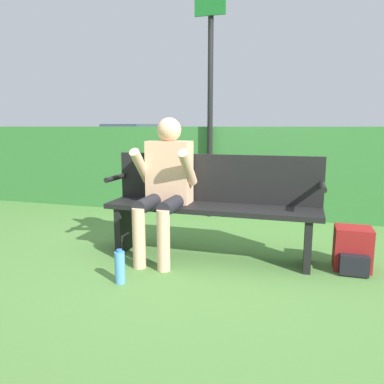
% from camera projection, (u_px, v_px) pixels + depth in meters
% --- Properties ---
extents(ground_plane, '(40.00, 40.00, 0.00)m').
position_uv_depth(ground_plane, '(210.00, 257.00, 3.49)').
color(ground_plane, '#4C7A38').
extents(hedge_back, '(12.00, 0.39, 1.20)m').
position_uv_depth(hedge_back, '(243.00, 171.00, 5.12)').
color(hedge_back, '#337033').
rests_on(hedge_back, ground).
extents(park_bench, '(1.96, 0.42, 0.94)m').
position_uv_depth(park_bench, '(213.00, 203.00, 3.46)').
color(park_bench, black).
rests_on(park_bench, ground).
extents(person_seated, '(0.54, 0.64, 1.28)m').
position_uv_depth(person_seated, '(165.00, 180.00, 3.42)').
color(person_seated, '#DBA884').
rests_on(person_seated, ground).
extents(backpack, '(0.30, 0.34, 0.36)m').
position_uv_depth(backpack, '(353.00, 250.00, 3.16)').
color(backpack, maroon).
rests_on(backpack, ground).
extents(water_bottle, '(0.08, 0.08, 0.27)m').
position_uv_depth(water_bottle, '(120.00, 267.00, 2.89)').
color(water_bottle, '#4C8CCC').
rests_on(water_bottle, ground).
extents(signpost, '(0.39, 0.09, 2.84)m').
position_uv_depth(signpost, '(210.00, 95.00, 4.79)').
color(signpost, black).
rests_on(signpost, ground).
extents(parked_car, '(2.10, 4.56, 1.28)m').
position_uv_depth(parked_car, '(133.00, 141.00, 14.65)').
color(parked_car, silver).
rests_on(parked_car, ground).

